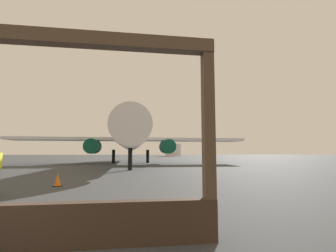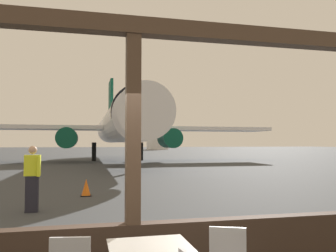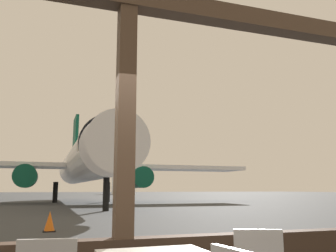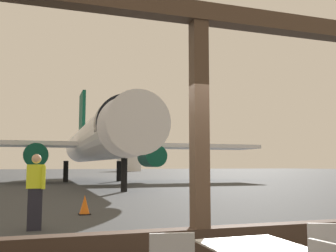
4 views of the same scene
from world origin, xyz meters
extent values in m
plane|color=#383A3D|center=(0.00, 40.00, 0.00)|extent=(220.00, 220.00, 0.00)
cube|color=#4C3828|center=(0.00, 0.00, 3.46)|extent=(8.17, 0.24, 0.24)
cube|color=#4C3828|center=(0.00, 0.00, 1.67)|extent=(0.20, 0.20, 3.34)
cube|color=#ADA89E|center=(0.04, -1.21, 0.72)|extent=(0.86, 0.86, 0.02)
cube|color=#B2B2B7|center=(0.89, -1.22, 0.68)|extent=(0.39, 0.19, 0.43)
cylinder|color=silver|center=(2.50, 30.15, 3.58)|extent=(3.41, 28.21, 3.41)
cone|color=silver|center=(2.50, 14.74, 3.58)|extent=(3.24, 2.60, 3.24)
cylinder|color=black|center=(2.50, 16.64, 3.73)|extent=(3.48, 0.90, 3.48)
cube|color=silver|center=(10.78, 30.10, 3.28)|extent=(14.85, 4.20, 0.36)
cylinder|color=#0C4C38|center=(-2.41, 28.70, 2.28)|extent=(1.90, 3.20, 1.90)
cylinder|color=#0C4C38|center=(7.40, 28.70, 2.28)|extent=(1.90, 3.20, 1.90)
cube|color=#0C4C38|center=(2.50, 42.75, 7.68)|extent=(0.36, 4.40, 5.20)
cylinder|color=black|center=(2.50, 16.94, 0.93)|extent=(0.36, 0.36, 1.87)
cylinder|color=black|center=(0.10, 31.10, 0.93)|extent=(0.44, 0.44, 1.87)
cylinder|color=black|center=(4.90, 31.10, 0.93)|extent=(0.44, 0.44, 1.87)
cube|color=black|center=(-2.02, 4.97, 0.47)|extent=(0.32, 0.20, 0.95)
cube|color=yellow|center=(-2.02, 4.97, 1.23)|extent=(0.40, 0.22, 0.55)
sphere|color=tan|center=(-2.02, 4.97, 1.63)|extent=(0.22, 0.22, 0.22)
cylinder|color=yellow|center=(-2.19, 5.14, 1.20)|extent=(0.09, 0.09, 0.52)
cylinder|color=yellow|center=(-1.85, 4.80, 1.20)|extent=(0.09, 0.09, 0.52)
cone|color=orange|center=(-0.63, 7.48, 0.29)|extent=(0.32, 0.32, 0.59)
cube|color=black|center=(-0.63, 7.48, 0.01)|extent=(0.36, 0.36, 0.03)
cylinder|color=white|center=(18.49, 89.34, 2.37)|extent=(6.16, 6.16, 4.74)
camera|label=1|loc=(2.63, -4.22, 1.52)|focal=26.12mm
camera|label=2|loc=(-0.63, -4.82, 1.82)|focal=37.14mm
camera|label=3|loc=(-0.81, -3.91, 1.23)|focal=38.51mm
camera|label=4|loc=(-1.88, -4.48, 1.48)|focal=41.01mm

